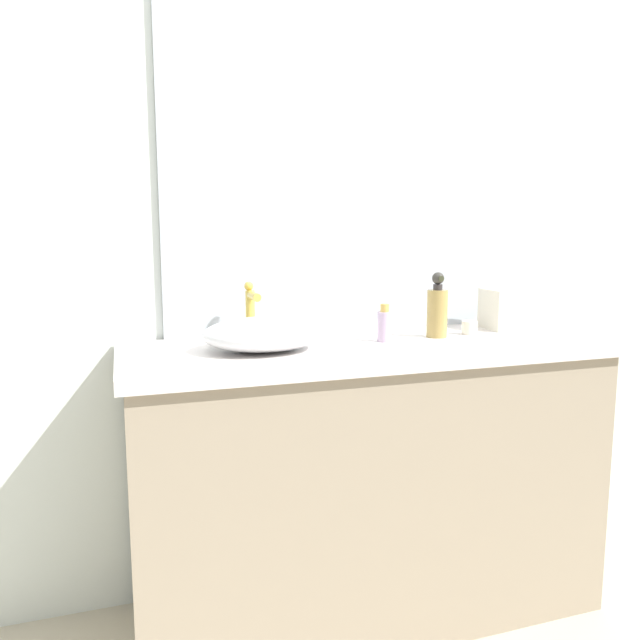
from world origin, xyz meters
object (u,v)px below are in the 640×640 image
sink_basin (263,334)px  lotion_bottle (385,325)px  soap_dispenser (437,310)px  tissue_box (506,307)px  candle_jar (469,328)px

sink_basin → lotion_bottle: 0.38m
sink_basin → soap_dispenser: 0.58m
lotion_bottle → soap_dispenser: bearing=6.9°
tissue_box → candle_jar: 0.20m
tissue_box → candle_jar: (-0.18, -0.06, -0.05)m
soap_dispenser → candle_jar: size_ratio=4.06×
sink_basin → candle_jar: 0.70m
tissue_box → candle_jar: tissue_box is taller
lotion_bottle → candle_jar: 0.32m
tissue_box → candle_jar: size_ratio=3.50×
lotion_bottle → tissue_box: tissue_box is taller
lotion_bottle → tissue_box: (0.50, 0.10, 0.03)m
sink_basin → soap_dispenser: size_ratio=1.66×
lotion_bottle → candle_jar: lotion_bottle is taller
soap_dispenser → lotion_bottle: bearing=-173.1°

